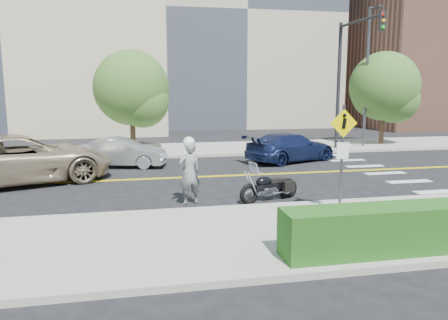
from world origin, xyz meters
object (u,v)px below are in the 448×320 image
pedestrian_sign (342,148)px  motorcyclist (189,171)px  parked_car_silver (121,153)px  suv (21,159)px  motorcycle (270,181)px  parked_car_blue (291,147)px

pedestrian_sign → motorcyclist: (-3.97, 2.21, -0.90)m
motorcyclist → parked_car_silver: size_ratio=0.53×
motorcyclist → suv: size_ratio=0.32×
pedestrian_sign → suv: (-9.86, 6.49, -1.03)m
pedestrian_sign → motorcycle: pedestrian_sign is taller
motorcyclist → parked_car_silver: (-2.27, 7.07, -0.39)m
motorcyclist → motorcycle: size_ratio=1.00×
motorcycle → parked_car_blue: size_ratio=0.44×
parked_car_blue → motorcyclist: bearing=117.8°
suv → parked_car_blue: bearing=-98.0°
motorcycle → parked_car_silver: parked_car_silver is taller
motorcyclist → parked_car_blue: (5.87, 7.00, -0.36)m
motorcyclist → motorcycle: motorcyclist is taller
pedestrian_sign → motorcyclist: bearing=151.0°
motorcycle → pedestrian_sign: bearing=-76.0°
pedestrian_sign → parked_car_silver: size_ratio=0.74×
motorcycle → suv: 9.51m
pedestrian_sign → motorcycle: size_ratio=1.41×
motorcycle → suv: bearing=134.8°
parked_car_silver → pedestrian_sign: bearing=-133.5°
suv → parked_car_silver: 4.57m
suv → parked_car_blue: 12.07m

